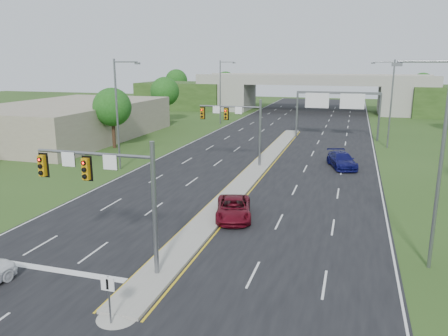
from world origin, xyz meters
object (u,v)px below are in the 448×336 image
Objects in this scene: signal_mast_near at (112,184)px; keep_right_sign at (108,292)px; sign_gantry at (337,102)px; car_far_b at (342,160)px; signal_mast_far at (239,121)px; overpass at (312,95)px; car_far_a at (234,208)px.

keep_right_sign is (2.26, -4.45, -3.21)m from signal_mast_near.
car_far_b is (1.57, -17.84, -4.43)m from sign_gantry.
signal_mast_far is 29.71m from keep_right_sign.
signal_mast_far is (0.00, 25.00, 0.00)m from signal_mast_near.
signal_mast_near is 0.09× the size of overpass.
car_far_a is (3.76, -15.60, -3.99)m from signal_mast_far.
sign_gantry is 0.14× the size of overpass.
keep_right_sign reaches higher than car_far_b.
overpass is (2.26, 55.07, -1.17)m from signal_mast_far.
signal_mast_near is 1.37× the size of car_far_a.
signal_mast_far is at bearing 94.39° from keep_right_sign.
car_far_b is at bearing -81.14° from overpass.
keep_right_sign is 13.95m from car_far_a.
signal_mast_near is 29.38m from car_far_b.
signal_mast_far reaches higher than sign_gantry.
car_far_b is (8.25, 31.61, -0.71)m from keep_right_sign.
car_far_a is 0.94× the size of car_far_b.
keep_right_sign is (2.26, -29.45, -3.21)m from signal_mast_far.
signal_mast_near reaches higher than car_far_a.
signal_mast_near is 25.00m from signal_mast_far.
overpass reaches higher than car_far_a.
signal_mast_near and signal_mast_far have the same top height.
signal_mast_near is 0.60× the size of sign_gantry.
signal_mast_near is 5.94m from keep_right_sign.
keep_right_sign is 0.03× the size of overpass.
signal_mast_far is 55.13m from overpass.
overpass reaches higher than signal_mast_near.
signal_mast_near reaches higher than sign_gantry.
overpass reaches higher than keep_right_sign.
signal_mast_far is 1.29× the size of car_far_b.
sign_gantry reaches higher than car_far_b.
overpass is (0.00, 84.53, 2.04)m from keep_right_sign.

